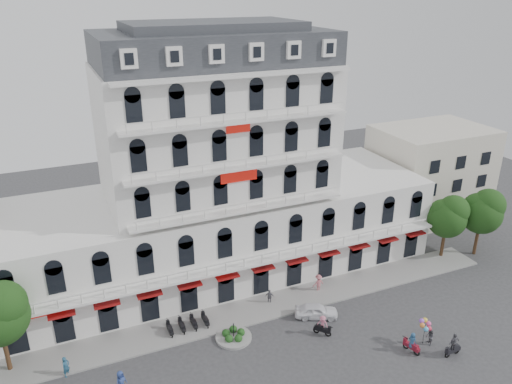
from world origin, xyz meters
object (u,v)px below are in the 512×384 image
object	(u,v)px
rider_center	(323,325)
balloon_vendor	(428,332)
rider_east	(412,343)
rider_northeast	(454,345)
parked_car	(316,311)

from	to	relation	value
rider_center	balloon_vendor	bearing A→B (deg)	16.97
rider_center	balloon_vendor	world-z (taller)	balloon_vendor
rider_east	rider_center	xyz separation A→B (m)	(-5.80, 4.95, 0.10)
rider_northeast	rider_center	size ratio (longest dim) A/B	1.13
balloon_vendor	rider_northeast	bearing A→B (deg)	-62.85
parked_car	rider_center	bearing A→B (deg)	-172.87
parked_car	balloon_vendor	size ratio (longest dim) A/B	1.64
rider_east	parked_car	bearing A→B (deg)	19.03
parked_car	rider_center	xyz separation A→B (m)	(-0.78, -2.44, 0.34)
balloon_vendor	rider_east	bearing A→B (deg)	-172.26
rider_east	rider_northeast	size ratio (longest dim) A/B	0.86
parked_car	rider_northeast	bearing A→B (deg)	-114.25
parked_car	rider_northeast	distance (m)	12.07
rider_center	rider_east	bearing A→B (deg)	8.01
rider_center	parked_car	bearing A→B (deg)	120.77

